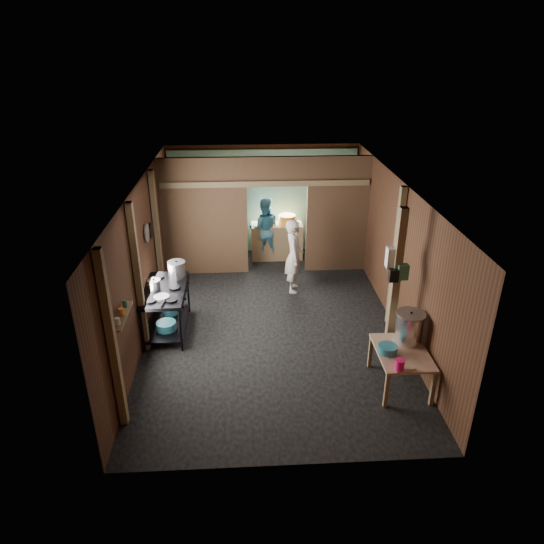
{
  "coord_description": "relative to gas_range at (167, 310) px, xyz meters",
  "views": [
    {
      "loc": [
        -0.46,
        -8.0,
        4.8
      ],
      "look_at": [
        0.0,
        -0.2,
        1.1
      ],
      "focal_mm": 32.6,
      "sensor_mm": 36.0,
      "label": 1
    }
  ],
  "objects": [
    {
      "name": "stove_pot_large",
      "position": [
        0.17,
        0.46,
        0.57
      ],
      "size": [
        0.42,
        0.42,
        0.32
      ],
      "primitive_type": null,
      "rotation": [
        0.0,
        0.0,
        -0.41
      ],
      "color": "silver",
      "rests_on": "gas_range"
    },
    {
      "name": "post_free",
      "position": [
        3.73,
        -1.05,
        0.87
      ],
      "size": [
        0.12,
        0.12,
        2.6
      ],
      "primitive_type": "cube",
      "color": "#796446",
      "rests_on": "floor"
    },
    {
      "name": "worker_back",
      "position": [
        1.88,
        3.14,
        0.33
      ],
      "size": [
        0.75,
        0.58,
        1.52
      ],
      "primitive_type": "imported",
      "rotation": [
        0.0,
        0.0,
        3.15
      ],
      "color": "teal",
      "rests_on": "floor"
    },
    {
      "name": "pan_lid_small",
      "position": [
        -0.33,
        1.05,
        1.12
      ],
      "size": [
        0.03,
        0.3,
        0.3
      ],
      "primitive_type": "cylinder",
      "rotation": [
        0.0,
        1.57,
        0.0
      ],
      "color": "black",
      "rests_on": "wall_left"
    },
    {
      "name": "wall_right",
      "position": [
        4.13,
        0.25,
        0.87
      ],
      "size": [
        0.0,
        7.0,
        2.6
      ],
      "primitive_type": "cube",
      "color": "#482C17",
      "rests_on": "ground"
    },
    {
      "name": "partition_left",
      "position": [
        0.55,
        2.45,
        0.87
      ],
      "size": [
        1.85,
        0.1,
        2.6
      ],
      "primitive_type": "cube",
      "color": "brown",
      "rests_on": "floor"
    },
    {
      "name": "jar_yellow",
      "position": [
        -0.27,
        -1.85,
        1.04
      ],
      "size": [
        0.08,
        0.08,
        0.1
      ],
      "primitive_type": "cylinder",
      "color": "orange",
      "rests_on": "wall_shelf"
    },
    {
      "name": "jar_white",
      "position": [
        -0.27,
        -2.1,
        1.04
      ],
      "size": [
        0.07,
        0.07,
        0.1
      ],
      "primitive_type": "cylinder",
      "color": "silver",
      "rests_on": "wall_shelf"
    },
    {
      "name": "bag_black",
      "position": [
        3.66,
        -1.13,
        1.12
      ],
      "size": [
        0.14,
        0.1,
        0.2
      ],
      "primitive_type": "cube",
      "color": "black",
      "rests_on": "post_free"
    },
    {
      "name": "gas_range",
      "position": [
        0.0,
        0.0,
        0.0
      ],
      "size": [
        0.75,
        1.45,
        0.86
      ],
      "primitive_type": null,
      "color": "black",
      "rests_on": "floor"
    },
    {
      "name": "prep_table",
      "position": [
        3.71,
        -1.77,
        -0.12
      ],
      "size": [
        0.75,
        1.03,
        0.61
      ],
      "primitive_type": null,
      "color": "tan",
      "rests_on": "floor"
    },
    {
      "name": "wall_shelf",
      "position": [
        -0.27,
        -1.85,
        0.97
      ],
      "size": [
        0.14,
        0.8,
        0.03
      ],
      "primitive_type": "cube",
      "color": "#796446",
      "rests_on": "wall_left"
    },
    {
      "name": "blue_tub_back",
      "position": [
        0.0,
        0.34,
        -0.2
      ],
      "size": [
        0.29,
        0.29,
        0.12
      ],
      "primitive_type": "cylinder",
      "color": "teal",
      "rests_on": "gas_range"
    },
    {
      "name": "bag_green",
      "position": [
        3.8,
        -1.11,
        1.17
      ],
      "size": [
        0.16,
        0.12,
        0.24
      ],
      "primitive_type": "cube",
      "color": "#326F4D",
      "rests_on": "post_free"
    },
    {
      "name": "bag_white",
      "position": [
        3.68,
        -0.97,
        1.35
      ],
      "size": [
        0.22,
        0.15,
        0.32
      ],
      "primitive_type": "cube",
      "color": "silver",
      "rests_on": "post_free"
    },
    {
      "name": "partition_right",
      "position": [
        3.46,
        2.45,
        0.87
      ],
      "size": [
        1.35,
        0.1,
        2.6
      ],
      "primitive_type": "cube",
      "color": "brown",
      "rests_on": "floor"
    },
    {
      "name": "stock_pot",
      "position": [
        3.87,
        -1.5,
        0.41
      ],
      "size": [
        0.56,
        0.56,
        0.51
      ],
      "primitive_type": null,
      "rotation": [
        0.0,
        0.0,
        0.35
      ],
      "color": "silver",
      "rests_on": "prep_table"
    },
    {
      "name": "red_cup",
      "position": [
        1.81,
        3.2,
        0.5
      ],
      "size": [
        0.13,
        0.13,
        0.15
      ],
      "primitive_type": "cylinder",
      "color": "#921800",
      "rests_on": "back_counter"
    },
    {
      "name": "knife",
      "position": [
        3.62,
        -2.24,
        0.19
      ],
      "size": [
        0.3,
        0.07,
        0.01
      ],
      "primitive_type": "cube",
      "rotation": [
        0.0,
        0.0,
        0.12
      ],
      "color": "silver",
      "rests_on": "prep_table"
    },
    {
      "name": "wash_basin",
      "position": [
        3.48,
        -1.77,
        0.23
      ],
      "size": [
        0.31,
        0.31,
        0.11
      ],
      "primitive_type": "cylinder",
      "rotation": [
        0.0,
        0.0,
        -0.07
      ],
      "color": "teal",
      "rests_on": "prep_table"
    },
    {
      "name": "post_right",
      "position": [
        4.06,
        0.05,
        0.87
      ],
      "size": [
        0.1,
        0.12,
        2.6
      ],
      "primitive_type": "cube",
      "color": "#796446",
      "rests_on": "floor"
    },
    {
      "name": "stove_pot_med",
      "position": [
        -0.17,
        -0.01,
        0.51
      ],
      "size": [
        0.28,
        0.28,
        0.2
      ],
      "primitive_type": null,
      "rotation": [
        0.0,
        0.0,
        -0.28
      ],
      "color": "silver",
      "rests_on": "gas_range"
    },
    {
      "name": "back_counter",
      "position": [
        2.18,
        3.2,
        -0.0
      ],
      "size": [
        1.2,
        0.5,
        0.85
      ],
      "primitive_type": "cube",
      "color": "#796446",
      "rests_on": "floor"
    },
    {
      "name": "wall_clock",
      "position": [
        2.13,
        3.65,
        1.47
      ],
      "size": [
        0.2,
        0.03,
        0.2
      ],
      "primitive_type": "cylinder",
      "rotation": [
        1.57,
        0.0,
        0.0
      ],
      "color": "silver",
      "rests_on": "wall_back"
    },
    {
      "name": "pink_bucket",
      "position": [
        3.53,
        -2.2,
        0.26
      ],
      "size": [
        0.17,
        0.17,
        0.16
      ],
      "primitive_type": "cylinder",
      "rotation": [
        0.0,
        0.0,
        0.41
      ],
      "color": "#FA156F",
      "rests_on": "prep_table"
    },
    {
      "name": "partition_header",
      "position": [
        2.13,
        2.45,
        1.87
      ],
      "size": [
        1.3,
        0.1,
        0.6
      ],
      "primitive_type": "cube",
      "color": "brown",
      "rests_on": "wall_back"
    },
    {
      "name": "ceiling",
      "position": [
        1.88,
        0.25,
        2.17
      ],
      "size": [
        4.5,
        7.0,
        0.0
      ],
      "primitive_type": "cube",
      "color": "#363432",
      "rests_on": "ground"
    },
    {
      "name": "pan_lid_big",
      "position": [
        -0.33,
        0.65,
        1.22
      ],
      "size": [
        0.03,
        0.34,
        0.34
      ],
      "primitive_type": "cylinder",
      "rotation": [
        0.0,
        1.57,
        0.0
      ],
      "color": "gray",
      "rests_on": "wall_left"
    },
    {
      "name": "turquoise_panel",
      "position": [
        1.88,
        3.69,
        0.82
      ],
      "size": [
        4.4,
        0.06,
        2.5
      ],
      "primitive_type": "cube",
      "color": "#78B7AA",
      "rests_on": "wall_back"
    },
    {
      "name": "blue_tub_front",
      "position": [
        0.0,
        -0.23,
        -0.19
      ],
      "size": [
        0.35,
        0.35,
        0.14
      ],
      "primitive_type": "cylinder",
      "color": "teal",
      "rests_on": "gas_range"
    },
    {
      "name": "yellow_tub",
      "position": [
        2.42,
        3.2,
        0.53
      ],
      "size": [
        0.4,
        0.4,
        0.22
      ],
      "primitive_type": "cylinder",
      "color": "orange",
      "rests_on": "back_counter"
    },
    {
      "name": "floor",
      "position": [
        1.88,
        0.25,
        -0.43
      ],
      "size": [
        4.5,
        7.0,
        0.0
      ],
      "primitive_type": "cube",
      "color": "black",
      "rests_on": "ground"
    },
    {
      "name": "wall_left",
      "position": [
        -0.37,
        0.25,
        0.87
      ],
      "size": [
        0.0,
        7.0,
        2.6
      ],
      "primitive_type": "cube",
      "color": "#482C17",
      "rests_on": "ground"
    },
    {
      "name": "wall_back",
      "position": [
        1.88,
        3.75,
        0.87
      ],
      "size": [
        4.5,
        0.0,
        2.6
      ],
      "primitive_type": "cube",
      "color": "#482C17",
      "rests_on": "ground"
    },
    {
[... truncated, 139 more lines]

